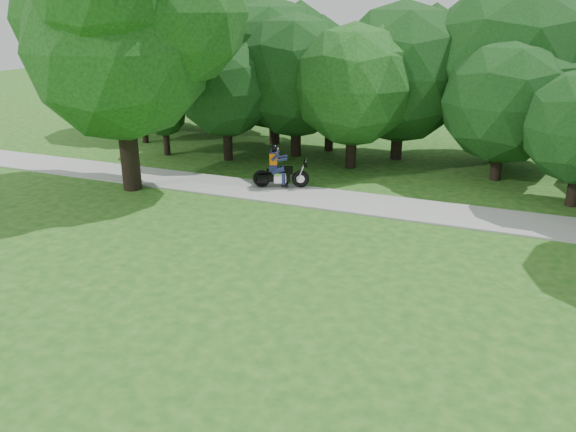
% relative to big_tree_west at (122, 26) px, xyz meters
% --- Properties ---
extents(ground, '(100.00, 100.00, 0.00)m').
position_rel_big_tree_west_xyz_m(ground, '(10.54, -6.85, -5.76)').
color(ground, '#1F5016').
rests_on(ground, ground).
extents(walkway, '(60.00, 2.20, 0.06)m').
position_rel_big_tree_west_xyz_m(walkway, '(10.54, 1.15, -5.73)').
color(walkway, gray).
rests_on(walkway, ground).
extents(tree_line, '(38.90, 12.16, 7.65)m').
position_rel_big_tree_west_xyz_m(tree_line, '(11.07, 7.83, -2.09)').
color(tree_line, black).
rests_on(tree_line, ground).
extents(big_tree_west, '(8.64, 6.56, 9.96)m').
position_rel_big_tree_west_xyz_m(big_tree_west, '(0.00, 0.00, 0.00)').
color(big_tree_west, black).
rests_on(big_tree_west, ground).
extents(touring_motorcycle, '(2.05, 1.14, 1.61)m').
position_rel_big_tree_west_xyz_m(touring_motorcycle, '(5.03, 1.70, -5.11)').
color(touring_motorcycle, black).
rests_on(touring_motorcycle, walkway).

